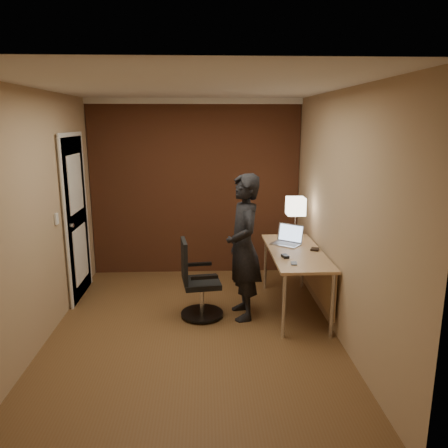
{
  "coord_description": "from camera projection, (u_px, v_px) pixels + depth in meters",
  "views": [
    {
      "loc": [
        0.14,
        -4.27,
        2.18
      ],
      "look_at": [
        0.35,
        0.55,
        1.05
      ],
      "focal_mm": 35.0,
      "sensor_mm": 36.0,
      "label": 1
    }
  ],
  "objects": [
    {
      "name": "desk_lamp",
      "position": [
        296.0,
        207.0,
        5.45
      ],
      "size": [
        0.22,
        0.22,
        0.54
      ],
      "color": "silver",
      "rests_on": "desk"
    },
    {
      "name": "phone",
      "position": [
        294.0,
        263.0,
        4.58
      ],
      "size": [
        0.08,
        0.12,
        0.01
      ],
      "primitive_type": "cube",
      "rotation": [
        0.0,
        0.0,
        -0.14
      ],
      "color": "black",
      "rests_on": "desk"
    },
    {
      "name": "person",
      "position": [
        244.0,
        247.0,
        4.86
      ],
      "size": [
        0.47,
        0.65,
        1.64
      ],
      "primitive_type": "imported",
      "rotation": [
        0.0,
        0.0,
        -1.43
      ],
      "color": "black",
      "rests_on": "ground"
    },
    {
      "name": "office_chair",
      "position": [
        197.0,
        284.0,
        4.92
      ],
      "size": [
        0.49,
        0.53,
        0.89
      ],
      "color": "black",
      "rests_on": "ground"
    },
    {
      "name": "mouse",
      "position": [
        285.0,
        256.0,
        4.78
      ],
      "size": [
        0.08,
        0.11,
        0.03
      ],
      "primitive_type": "cube",
      "rotation": [
        0.0,
        0.0,
        0.25
      ],
      "color": "black",
      "rests_on": "desk"
    },
    {
      "name": "desk",
      "position": [
        302.0,
        261.0,
        5.07
      ],
      "size": [
        0.6,
        1.5,
        0.73
      ],
      "color": "tan",
      "rests_on": "ground"
    },
    {
      "name": "laptop",
      "position": [
        288.0,
        239.0,
        5.31
      ],
      "size": [
        0.42,
        0.41,
        0.23
      ],
      "color": "silver",
      "rests_on": "desk"
    },
    {
      "name": "room",
      "position": [
        174.0,
        184.0,
        5.82
      ],
      "size": [
        4.0,
        4.0,
        4.0
      ],
      "color": "brown",
      "rests_on": "ground"
    },
    {
      "name": "wallet",
      "position": [
        315.0,
        249.0,
        5.06
      ],
      "size": [
        0.12,
        0.14,
        0.02
      ],
      "primitive_type": "cube",
      "rotation": [
        0.0,
        0.0,
        -0.38
      ],
      "color": "black",
      "rests_on": "desk"
    }
  ]
}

